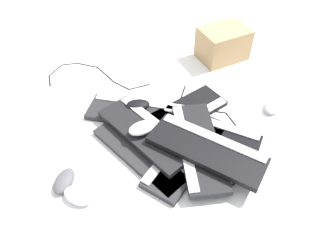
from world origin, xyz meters
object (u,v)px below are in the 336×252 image
(keyboard_5, at_px, (146,132))
(keyboard_6, at_px, (198,146))
(keyboard_3, at_px, (138,113))
(cardboard_box, at_px, (223,44))
(keyboard_7, at_px, (207,149))
(mouse_3, at_px, (272,106))
(keyboard_2, at_px, (180,115))
(mouse_4, at_px, (142,128))
(mouse_2, at_px, (137,105))
(keyboard_0, at_px, (187,153))
(mouse_0, at_px, (64,181))
(mouse_1, at_px, (78,196))
(keyboard_1, at_px, (206,133))
(keyboard_4, at_px, (143,151))

(keyboard_5, height_order, keyboard_6, same)
(keyboard_3, xyz_separation_m, cardboard_box, (-0.32, 0.52, 0.07))
(keyboard_7, bearing_deg, mouse_3, 116.68)
(keyboard_2, height_order, cardboard_box, cardboard_box)
(keyboard_6, distance_m, cardboard_box, 0.68)
(mouse_3, distance_m, mouse_4, 0.60)
(mouse_2, height_order, mouse_4, mouse_4)
(keyboard_0, height_order, mouse_0, mouse_0)
(mouse_1, bearing_deg, keyboard_0, -127.59)
(keyboard_1, relative_size, mouse_4, 3.95)
(keyboard_6, distance_m, keyboard_7, 0.06)
(mouse_4, bearing_deg, mouse_3, 171.04)
(keyboard_5, bearing_deg, mouse_4, -66.15)
(keyboard_5, relative_size, mouse_2, 4.16)
(keyboard_2, xyz_separation_m, mouse_3, (0.06, 0.41, 0.01))
(mouse_4, height_order, cardboard_box, cardboard_box)
(keyboard_2, relative_size, keyboard_6, 1.02)
(keyboard_0, bearing_deg, keyboard_6, 88.64)
(keyboard_0, relative_size, mouse_3, 3.86)
(keyboard_2, bearing_deg, cardboard_box, 138.15)
(mouse_2, xyz_separation_m, mouse_3, (0.13, 0.59, -0.03))
(keyboard_7, bearing_deg, keyboard_1, 158.72)
(keyboard_5, xyz_separation_m, keyboard_7, (0.17, 0.20, 0.03))
(mouse_4, bearing_deg, mouse_1, 24.15)
(keyboard_5, bearing_deg, keyboard_1, 80.70)
(mouse_3, height_order, mouse_4, mouse_4)
(keyboard_4, bearing_deg, keyboard_0, 73.25)
(mouse_3, bearing_deg, keyboard_7, 161.63)
(mouse_1, bearing_deg, mouse_3, -124.20)
(cardboard_box, bearing_deg, mouse_3, 8.77)
(keyboard_1, xyz_separation_m, mouse_3, (-0.07, 0.34, 0.01))
(keyboard_1, height_order, keyboard_5, keyboard_5)
(keyboard_2, height_order, mouse_3, mouse_3)
(keyboard_1, distance_m, mouse_3, 0.35)
(mouse_0, bearing_deg, mouse_4, -41.28)
(keyboard_0, relative_size, mouse_2, 3.86)
(keyboard_4, relative_size, mouse_0, 4.14)
(keyboard_2, xyz_separation_m, keyboard_6, (0.21, 0.01, 0.03))
(keyboard_6, xyz_separation_m, cardboard_box, (-0.59, 0.34, 0.04))
(keyboard_1, relative_size, cardboard_box, 1.79)
(keyboard_4, height_order, mouse_3, mouse_3)
(keyboard_3, bearing_deg, mouse_0, -48.80)
(keyboard_0, xyz_separation_m, keyboard_7, (0.05, 0.06, 0.06))
(mouse_2, bearing_deg, keyboard_4, -90.80)
(keyboard_2, height_order, keyboard_6, keyboard_6)
(keyboard_4, bearing_deg, keyboard_2, 127.77)
(mouse_3, bearing_deg, keyboard_5, 137.86)
(mouse_3, bearing_deg, keyboard_3, 123.50)
(mouse_0, bearing_deg, keyboard_2, -39.54)
(keyboard_4, bearing_deg, keyboard_7, 66.88)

